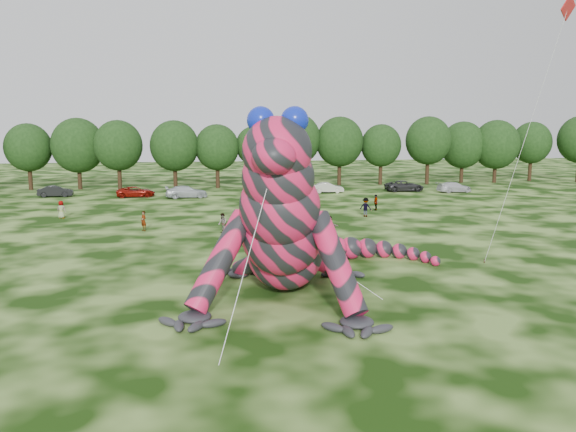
% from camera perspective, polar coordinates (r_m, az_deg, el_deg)
% --- Properties ---
extents(ground, '(240.00, 240.00, 0.00)m').
position_cam_1_polar(ground, '(25.28, 8.18, -10.74)').
color(ground, '#16330A').
rests_on(ground, ground).
extents(inflatable_gecko, '(20.25, 22.36, 9.45)m').
position_cam_1_polar(inflatable_gecko, '(29.66, -0.04, 1.69)').
color(inflatable_gecko, '#D71C4E').
rests_on(inflatable_gecko, ground).
extents(flying_kite, '(2.28, 4.90, 15.63)m').
position_cam_1_polar(flying_kite, '(34.57, 26.01, 16.73)').
color(flying_kite, red).
rests_on(flying_kite, ground).
extents(tree_4, '(6.22, 5.60, 9.06)m').
position_cam_1_polar(tree_4, '(84.46, -24.84, 5.48)').
color(tree_4, black).
rests_on(tree_4, ground).
extents(tree_5, '(7.16, 6.44, 9.80)m').
position_cam_1_polar(tree_5, '(82.69, -20.53, 5.94)').
color(tree_5, black).
rests_on(tree_5, ground).
extents(tree_6, '(6.52, 5.86, 9.49)m').
position_cam_1_polar(tree_6, '(80.08, -16.83, 5.94)').
color(tree_6, black).
rests_on(tree_6, ground).
extents(tree_7, '(6.68, 6.01, 9.48)m').
position_cam_1_polar(tree_7, '(79.59, -11.44, 6.12)').
color(tree_7, black).
rests_on(tree_7, ground).
extents(tree_8, '(6.14, 5.53, 8.94)m').
position_cam_1_polar(tree_8, '(79.80, -7.20, 6.04)').
color(tree_8, black).
rests_on(tree_8, ground).
extents(tree_9, '(5.27, 4.74, 8.68)m').
position_cam_1_polar(tree_9, '(80.54, -3.43, 6.03)').
color(tree_9, black).
rests_on(tree_9, ground).
extents(tree_10, '(7.09, 6.38, 10.50)m').
position_cam_1_polar(tree_10, '(82.62, 0.87, 6.75)').
color(tree_10, black).
rests_on(tree_10, ground).
extents(tree_11, '(7.01, 6.31, 10.07)m').
position_cam_1_polar(tree_11, '(83.63, 5.26, 6.59)').
color(tree_11, black).
rests_on(tree_11, ground).
extents(tree_12, '(5.99, 5.39, 8.97)m').
position_cam_1_polar(tree_12, '(85.01, 9.42, 6.18)').
color(tree_12, black).
rests_on(tree_12, ground).
extents(tree_13, '(6.83, 6.15, 10.13)m').
position_cam_1_polar(tree_13, '(86.98, 14.03, 6.48)').
color(tree_13, black).
rests_on(tree_13, ground).
extents(tree_14, '(6.82, 6.14, 9.40)m').
position_cam_1_polar(tree_14, '(91.11, 17.30, 6.21)').
color(tree_14, black).
rests_on(tree_14, ground).
extents(tree_15, '(7.17, 6.45, 9.63)m').
position_cam_1_polar(tree_15, '(92.63, 20.36, 6.17)').
color(tree_15, black).
rests_on(tree_15, ground).
extents(tree_16, '(6.26, 5.63, 9.37)m').
position_cam_1_polar(tree_16, '(97.62, 23.47, 6.03)').
color(tree_16, black).
rests_on(tree_16, ground).
extents(car_1, '(4.18, 1.66, 1.35)m').
position_cam_1_polar(car_1, '(75.00, -22.56, 2.33)').
color(car_1, black).
rests_on(car_1, ground).
extents(car_2, '(4.88, 2.70, 1.29)m').
position_cam_1_polar(car_2, '(71.53, -15.21, 2.39)').
color(car_2, maroon).
rests_on(car_2, ground).
extents(car_3, '(5.20, 2.48, 1.46)m').
position_cam_1_polar(car_3, '(69.39, -10.27, 2.43)').
color(car_3, silver).
rests_on(car_3, ground).
extents(car_4, '(3.83, 1.77, 1.27)m').
position_cam_1_polar(car_4, '(72.40, -2.13, 2.76)').
color(car_4, '#15254E').
rests_on(car_4, ground).
extents(car_5, '(4.17, 1.77, 1.34)m').
position_cam_1_polar(car_5, '(73.65, 4.08, 2.88)').
color(car_5, beige).
rests_on(car_5, ground).
extents(car_6, '(5.26, 2.54, 1.44)m').
position_cam_1_polar(car_6, '(76.86, 11.75, 3.01)').
color(car_6, '#28282A').
rests_on(car_6, ground).
extents(car_7, '(4.87, 2.46, 1.36)m').
position_cam_1_polar(car_7, '(77.23, 16.53, 2.82)').
color(car_7, silver).
rests_on(car_7, ground).
extents(spectator_0, '(0.69, 0.73, 1.67)m').
position_cam_1_polar(spectator_0, '(47.91, -14.46, -0.49)').
color(spectator_0, gray).
rests_on(spectator_0, ground).
extents(spectator_4, '(0.93, 0.75, 1.66)m').
position_cam_1_polar(spectator_4, '(57.04, -22.05, 0.62)').
color(spectator_4, gray).
rests_on(spectator_4, ground).
extents(spectator_1, '(0.88, 0.98, 1.65)m').
position_cam_1_polar(spectator_1, '(45.58, -6.66, -0.75)').
color(spectator_1, gray).
rests_on(spectator_1, ground).
extents(spectator_3, '(0.41, 0.97, 1.65)m').
position_cam_1_polar(spectator_3, '(58.62, 8.90, 1.38)').
color(spectator_3, gray).
rests_on(spectator_3, ground).
extents(spectator_5, '(1.38, 1.46, 1.65)m').
position_cam_1_polar(spectator_5, '(44.19, 4.21, -1.02)').
color(spectator_5, gray).
rests_on(spectator_5, ground).
extents(spectator_2, '(1.36, 1.26, 1.84)m').
position_cam_1_polar(spectator_2, '(54.30, 7.90, 0.89)').
color(spectator_2, gray).
rests_on(spectator_2, ground).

